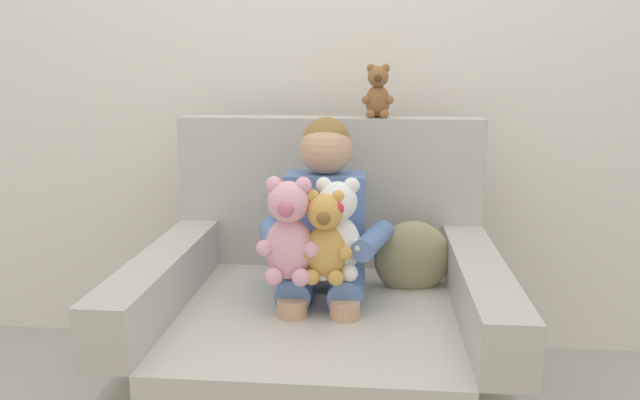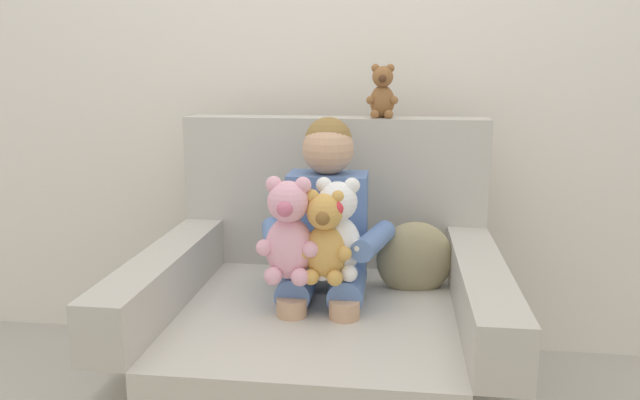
# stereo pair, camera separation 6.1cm
# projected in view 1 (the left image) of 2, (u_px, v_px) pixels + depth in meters

# --- Properties ---
(back_wall) EXTENTS (6.00, 0.10, 2.60)m
(back_wall) POSITION_uv_depth(u_px,v_px,m) (336.00, 36.00, 2.51)
(back_wall) COLOR silver
(back_wall) RESTS_ON ground
(armchair) EXTENTS (1.12, 1.02, 1.00)m
(armchair) POSITION_uv_depth(u_px,v_px,m) (321.00, 337.00, 2.05)
(armchair) COLOR #BCB7AD
(armchair) RESTS_ON ground
(seated_child) EXTENTS (0.45, 0.39, 0.82)m
(seated_child) POSITION_uv_depth(u_px,v_px,m) (324.00, 232.00, 2.01)
(seated_child) COLOR #597AB7
(seated_child) RESTS_ON armchair
(plush_pink) EXTENTS (0.19, 0.15, 0.32)m
(plush_pink) POSITION_uv_depth(u_px,v_px,m) (289.00, 233.00, 1.84)
(plush_pink) COLOR #EAA8BC
(plush_pink) RESTS_ON armchair
(plush_honey) EXTENTS (0.17, 0.14, 0.28)m
(plush_honey) POSITION_uv_depth(u_px,v_px,m) (325.00, 239.00, 1.84)
(plush_honey) COLOR gold
(plush_honey) RESTS_ON armchair
(plush_white) EXTENTS (0.18, 0.15, 0.31)m
(plush_white) POSITION_uv_depth(u_px,v_px,m) (337.00, 231.00, 1.88)
(plush_white) COLOR white
(plush_white) RESTS_ON armchair
(plush_brown_on_backrest) EXTENTS (0.11, 0.09, 0.19)m
(plush_brown_on_backrest) POSITION_uv_depth(u_px,v_px,m) (378.00, 93.00, 2.24)
(plush_brown_on_backrest) COLOR brown
(plush_brown_on_backrest) RESTS_ON armchair
(throw_pillow) EXTENTS (0.27, 0.15, 0.26)m
(throw_pillow) POSITION_uv_depth(u_px,v_px,m) (412.00, 258.00, 2.11)
(throw_pillow) COLOR #998C66
(throw_pillow) RESTS_ON armchair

